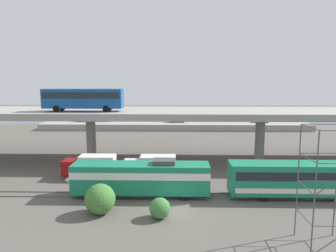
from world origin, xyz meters
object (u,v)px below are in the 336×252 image
at_px(train_coach_lead, 323,178).
at_px(parked_car_1, 276,117).
at_px(parked_car_7, 177,119).
at_px(parked_car_5, 85,119).
at_px(service_truck_west, 151,166).
at_px(parked_car_6, 217,118).
at_px(scaffolding_tower, 327,184).
at_px(parked_car_2, 261,120).
at_px(train_locomotive, 134,177).
at_px(service_truck_east, 91,166).
at_px(parked_car_4, 105,118).
at_px(transit_bus_on_overpass, 83,98).
at_px(parked_car_0, 72,117).
at_px(parked_car_3, 168,118).

bearing_deg(train_coach_lead, parked_car_1, -102.48).
bearing_deg(parked_car_7, parked_car_5, -1.62).
xyz_separation_m(service_truck_west, parked_car_6, (14.63, 47.13, 0.78)).
distance_m(train_coach_lead, scaffolding_tower, 11.61).
bearing_deg(parked_car_5, scaffolding_tower, 121.07).
distance_m(scaffolding_tower, parked_car_2, 60.61).
relative_size(train_locomotive, service_truck_west, 2.38).
height_order(train_coach_lead, parked_car_5, train_coach_lead).
relative_size(service_truck_east, parked_car_4, 1.67).
height_order(parked_car_1, parked_car_5, same).
xyz_separation_m(transit_bus_on_overpass, parked_car_4, (-5.33, 36.95, -7.76)).
bearing_deg(service_truck_east, parked_car_0, -68.93).
bearing_deg(parked_car_6, train_coach_lead, -84.98).
xyz_separation_m(transit_bus_on_overpass, parked_car_6, (25.55, 39.64, -7.76)).
bearing_deg(parked_car_3, parked_car_1, -175.81).
height_order(parked_car_0, parked_car_3, same).
bearing_deg(service_truck_west, train_coach_lead, 162.17).
xyz_separation_m(train_coach_lead, service_truck_east, (-27.29, 6.21, -0.53)).
height_order(parked_car_5, parked_car_7, same).
height_order(service_truck_west, parked_car_4, parked_car_4).
bearing_deg(parked_car_7, parked_car_0, -8.48).
xyz_separation_m(scaffolding_tower, parked_car_1, (16.64, 64.63, -2.64)).
distance_m(service_truck_west, parked_car_2, 50.24).
relative_size(train_coach_lead, parked_car_3, 4.71).
bearing_deg(scaffolding_tower, parked_car_5, 121.07).
distance_m(parked_car_2, parked_car_4, 42.19).
relative_size(service_truck_east, parked_car_7, 1.48).
distance_m(train_locomotive, parked_car_6, 55.71).
distance_m(parked_car_5, parked_car_7, 25.14).
xyz_separation_m(transit_bus_on_overpass, service_truck_west, (10.92, -7.49, -8.53)).
bearing_deg(scaffolding_tower, service_truck_west, 131.77).
height_order(service_truck_east, parked_car_7, parked_car_7).
distance_m(transit_bus_on_overpass, scaffolding_tower, 35.46).
distance_m(parked_car_3, parked_car_6, 13.70).
xyz_separation_m(parked_car_3, parked_car_7, (2.56, -2.86, 0.00)).
bearing_deg(parked_car_3, train_locomotive, 87.35).
bearing_deg(parked_car_2, train_locomotive, -119.05).
xyz_separation_m(parked_car_1, parked_car_5, (-52.94, -4.37, 0.00)).
xyz_separation_m(transit_bus_on_overpass, parked_car_0, (-15.36, 40.03, -7.76)).
xyz_separation_m(parked_car_4, parked_car_6, (30.88, 2.69, 0.00)).
xyz_separation_m(service_truck_west, parked_car_1, (31.35, 48.16, 0.78)).
bearing_deg(parked_car_7, parked_car_1, -169.64).
height_order(train_locomotive, parked_car_0, train_locomotive).
bearing_deg(parked_car_0, transit_bus_on_overpass, 110.99).
height_order(transit_bus_on_overpass, parked_car_1, transit_bus_on_overpass).
distance_m(train_coach_lead, parked_car_6, 53.55).
xyz_separation_m(parked_car_0, parked_car_4, (10.02, -3.08, -0.00)).
height_order(service_truck_east, parked_car_6, parked_car_6).
xyz_separation_m(train_locomotive, transit_bus_on_overpass, (-9.49, 13.70, 7.98)).
height_order(parked_car_3, parked_car_7, same).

